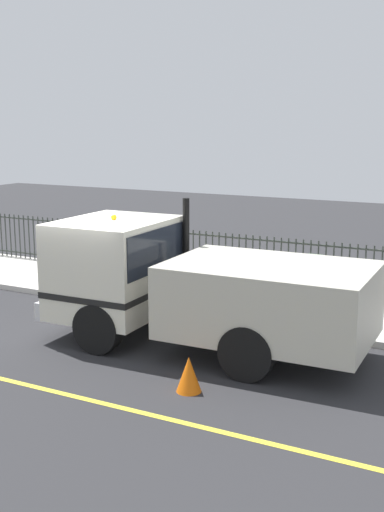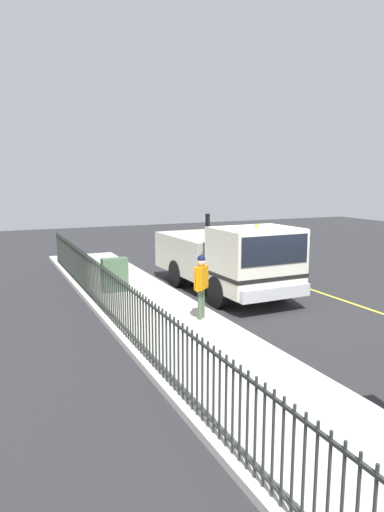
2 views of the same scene
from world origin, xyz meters
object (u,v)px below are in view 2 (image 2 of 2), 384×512
object	(u,v)px
work_truck	(229,256)
worker_standing	(201,280)
traffic_cone	(259,274)
utility_cabinet	(115,275)

from	to	relation	value
work_truck	worker_standing	xyz separation A→B (m)	(2.17, 2.44, -0.11)
work_truck	traffic_cone	world-z (taller)	work_truck
traffic_cone	utility_cabinet	bearing A→B (deg)	-2.84
work_truck	worker_standing	size ratio (longest dim) A/B	3.69
work_truck	traffic_cone	bearing A→B (deg)	-150.74
worker_standing	utility_cabinet	distance (m)	4.10
utility_cabinet	traffic_cone	size ratio (longest dim) A/B	1.89
work_truck	utility_cabinet	world-z (taller)	work_truck
utility_cabinet	worker_standing	bearing A→B (deg)	108.77
work_truck	traffic_cone	xyz separation A→B (m)	(-1.91, -1.15, -1.01)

